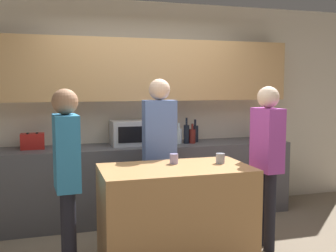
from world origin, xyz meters
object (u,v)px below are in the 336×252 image
object	(u,v)px
bottle_0	(169,133)
potted_plant	(257,125)
cup_0	(220,158)
bottle_1	(179,136)
cup_1	(174,159)
person_left	(159,144)
microwave	(132,133)
bottle_2	(186,134)
person_center	(67,169)
bottle_4	(195,133)
person_right	(267,153)
toaster	(33,141)
bottle_3	(192,136)

from	to	relation	value
bottle_0	potted_plant	bearing A→B (deg)	-1.73
cup_0	bottle_1	bearing A→B (deg)	90.18
cup_1	person_left	size ratio (longest dim) A/B	0.06
microwave	bottle_2	size ratio (longest dim) A/B	1.60
microwave	bottle_0	size ratio (longest dim) A/B	1.62
bottle_2	person_center	distance (m)	2.03
bottle_0	bottle_4	world-z (taller)	bottle_0
person_center	cup_0	bearing A→B (deg)	90.28
bottle_1	person_left	world-z (taller)	person_left
potted_plant	cup_0	size ratio (longest dim) A/B	4.12
bottle_2	bottle_1	bearing A→B (deg)	167.61
potted_plant	person_right	world-z (taller)	person_right
bottle_0	cup_1	xyz separation A→B (m)	(-0.32, -1.26, -0.09)
toaster	bottle_4	distance (m)	2.00
bottle_2	person_right	size ratio (longest dim) A/B	0.20
microwave	cup_1	size ratio (longest dim) A/B	5.47
bottle_0	bottle_2	world-z (taller)	bottle_2
bottle_4	cup_1	distance (m)	1.43
toaster	bottle_3	xyz separation A→B (m)	(1.91, -0.09, 0.00)
microwave	cup_0	xyz separation A→B (m)	(0.58, -1.33, -0.11)
bottle_4	cup_1	bearing A→B (deg)	-118.38
person_left	person_right	size ratio (longest dim) A/B	1.05
bottle_2	cup_1	size ratio (longest dim) A/B	3.41
potted_plant	cup_1	world-z (taller)	potted_plant
person_center	person_right	world-z (taller)	person_right
microwave	bottle_4	distance (m)	0.84
bottle_2	cup_1	bearing A→B (deg)	-114.55
cup_0	toaster	bearing A→B (deg)	142.80
potted_plant	microwave	bearing A→B (deg)	-179.95
bottle_3	person_left	size ratio (longest dim) A/B	0.15
cup_0	bottle_2	bearing A→B (deg)	85.86
bottle_0	person_left	world-z (taller)	person_left
bottle_0	bottle_2	size ratio (longest dim) A/B	0.99
microwave	bottle_3	world-z (taller)	microwave
microwave	cup_0	size ratio (longest dim) A/B	5.42
bottle_1	cup_0	size ratio (longest dim) A/B	2.71
toaster	cup_1	world-z (taller)	toaster
bottle_2	person_right	xyz separation A→B (m)	(0.42, -1.23, -0.07)
toaster	bottle_1	xyz separation A→B (m)	(1.74, -0.06, 0.01)
potted_plant	bottle_3	world-z (taller)	potted_plant
bottle_3	cup_0	xyz separation A→B (m)	(-0.17, -1.23, -0.06)
bottle_4	person_right	distance (m)	1.37
microwave	person_left	world-z (taller)	person_left
bottle_4	bottle_0	bearing A→B (deg)	179.52
cup_0	person_right	bearing A→B (deg)	1.61
microwave	bottle_0	distance (m)	0.48
cup_1	person_left	bearing A→B (deg)	91.18
cup_0	bottle_3	bearing A→B (deg)	82.37
microwave	bottle_2	distance (m)	0.68
cup_1	person_left	distance (m)	0.49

